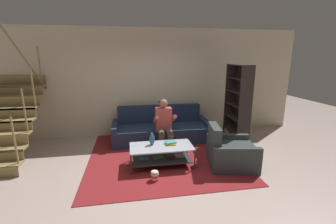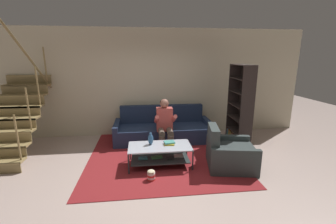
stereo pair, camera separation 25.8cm
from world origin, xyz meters
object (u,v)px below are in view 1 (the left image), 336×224
(vase, at_px, (152,139))
(book_stack, at_px, (171,143))
(bookshelf, at_px, (238,109))
(person_seated_center, at_px, (164,123))
(couch, at_px, (161,130))
(armchair, at_px, (230,153))
(popcorn_tub, at_px, (155,176))
(coffee_table, at_px, (162,153))

(vase, height_order, book_stack, vase)
(vase, height_order, bookshelf, bookshelf)
(person_seated_center, bearing_deg, bookshelf, 2.71)
(couch, height_order, bookshelf, bookshelf)
(bookshelf, bearing_deg, armchair, -121.37)
(couch, bearing_deg, person_seated_center, -90.00)
(armchair, distance_m, popcorn_tub, 1.61)
(couch, height_order, popcorn_tub, couch)
(book_stack, distance_m, bookshelf, 2.15)
(couch, xyz_separation_m, coffee_table, (-0.19, -1.44, -0.01))
(book_stack, bearing_deg, person_seated_center, 90.21)
(bookshelf, bearing_deg, couch, 166.46)
(coffee_table, distance_m, armchair, 1.38)
(armchair, relative_size, popcorn_tub, 5.30)
(coffee_table, bearing_deg, book_stack, 16.88)
(person_seated_center, distance_m, coffee_table, 0.98)
(coffee_table, distance_m, vase, 0.33)
(couch, xyz_separation_m, vase, (-0.37, -1.34, 0.25))
(book_stack, relative_size, bookshelf, 0.12)
(couch, relative_size, book_stack, 10.83)
(bookshelf, bearing_deg, coffee_table, -154.99)
(coffee_table, distance_m, popcorn_tub, 0.63)
(armchair, bearing_deg, bookshelf, 58.63)
(vase, bearing_deg, couch, 74.38)
(couch, height_order, vase, couch)
(bookshelf, bearing_deg, popcorn_tub, -146.21)
(book_stack, xyz_separation_m, bookshelf, (1.90, 0.92, 0.41))
(coffee_table, xyz_separation_m, bookshelf, (2.10, 0.98, 0.59))
(armchair, bearing_deg, vase, 167.95)
(coffee_table, relative_size, popcorn_tub, 6.44)
(coffee_table, distance_m, book_stack, 0.27)
(couch, height_order, coffee_table, couch)
(armchair, bearing_deg, coffee_table, 170.36)
(couch, height_order, book_stack, couch)
(vase, distance_m, bookshelf, 2.46)
(vase, xyz_separation_m, bookshelf, (2.28, 0.88, 0.33))
(couch, xyz_separation_m, bookshelf, (1.90, -0.46, 0.58))
(popcorn_tub, bearing_deg, couch, 78.65)
(coffee_table, relative_size, vase, 5.11)
(couch, xyz_separation_m, book_stack, (0.00, -1.38, 0.17))
(person_seated_center, bearing_deg, vase, -115.34)
(coffee_table, bearing_deg, couch, 82.33)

